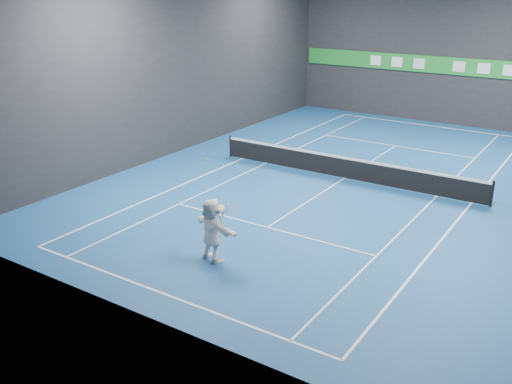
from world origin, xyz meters
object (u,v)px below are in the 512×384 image
Objects in this scene: tennis_net at (345,167)px; tennis_racket at (223,211)px; player at (212,230)px; tennis_ball at (207,160)px.

tennis_racket reaches higher than tennis_net.
tennis_racket is (0.40, 0.05, 0.71)m from player.
tennis_ball reaches higher than tennis_net.
player is 3.40× the size of tennis_racket.
tennis_racket is at bearing -157.46° from player.
tennis_ball is 9.60m from tennis_net.
tennis_net is (0.11, 9.45, -0.48)m from player.
tennis_net is 20.78× the size of tennis_racket.
tennis_ball is 0.01× the size of tennis_net.
player is 0.81m from tennis_racket.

